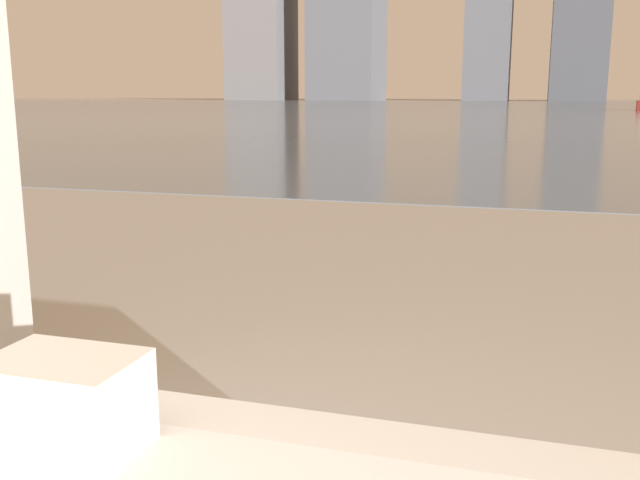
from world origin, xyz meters
TOP-DOWN VIEW (x-y plane):
  - towel_stack at (-0.05, 0.87)m, footprint 0.24×0.17m
  - harbor_water at (0.00, 62.00)m, footprint 180.00×110.00m

SIDE VIEW (x-z plane):
  - harbor_water at x=0.00m, z-range 0.00..0.01m
  - towel_stack at x=-0.05m, z-range 0.52..0.68m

